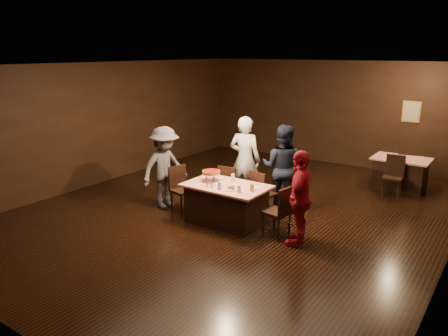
{
  "coord_description": "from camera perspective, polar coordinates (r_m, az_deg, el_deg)",
  "views": [
    {
      "loc": [
        4.68,
        -7.31,
        3.28
      ],
      "look_at": [
        -0.1,
        -0.41,
        1.0
      ],
      "focal_mm": 35.0,
      "sensor_mm": 36.0,
      "label": 1
    }
  ],
  "objects": [
    {
      "name": "chair_far_left",
      "position": [
        9.28,
        0.9,
        -2.41
      ],
      "size": [
        0.46,
        0.46,
        0.95
      ],
      "primitive_type": "cube",
      "rotation": [
        0.0,
        0.0,
        3.25
      ],
      "color": "black",
      "rests_on": "ground"
    },
    {
      "name": "condiments",
      "position": [
        8.25,
        -1.82,
        -2.17
      ],
      "size": [
        0.17,
        0.1,
        0.09
      ],
      "color": "silver",
      "rests_on": "main_table"
    },
    {
      "name": "napkin_center",
      "position": [
        8.23,
        2.05,
        -2.56
      ],
      "size": [
        0.19,
        0.19,
        0.01
      ],
      "primitive_type": "cube",
      "rotation": [
        0.0,
        0.0,
        0.21
      ],
      "color": "white",
      "rests_on": "main_table"
    },
    {
      "name": "glass_front_left",
      "position": [
        8.11,
        -0.58,
        -2.34
      ],
      "size": [
        0.08,
        0.08,
        0.14
      ],
      "primitive_type": "cylinder",
      "color": "silver",
      "rests_on": "main_table"
    },
    {
      "name": "chair_back_near",
      "position": [
        10.71,
        21.19,
        -1.06
      ],
      "size": [
        0.45,
        0.45,
        0.95
      ],
      "primitive_type": "cube",
      "rotation": [
        0.0,
        0.0,
        0.07
      ],
      "color": "black",
      "rests_on": "ground"
    },
    {
      "name": "plate_empty",
      "position": [
        8.23,
        4.09,
        -2.57
      ],
      "size": [
        0.25,
        0.25,
        0.01
      ],
      "primitive_type": "cylinder",
      "color": "white",
      "rests_on": "main_table"
    },
    {
      "name": "diner_red_shirt",
      "position": [
        7.56,
        9.89,
        -3.87
      ],
      "size": [
        0.65,
        1.06,
        1.68
      ],
      "primitive_type": "imported",
      "rotation": [
        0.0,
        0.0,
        -1.31
      ],
      "color": "#A61424",
      "rests_on": "ground"
    },
    {
      "name": "diner_white_jacket",
      "position": [
        9.56,
        2.74,
        1.11
      ],
      "size": [
        0.77,
        0.58,
        1.92
      ],
      "primitive_type": "imported",
      "rotation": [
        0.0,
        0.0,
        3.32
      ],
      "color": "silver",
      "rests_on": "ground"
    },
    {
      "name": "glass_front_right",
      "position": [
        7.93,
        1.99,
        -2.74
      ],
      "size": [
        0.08,
        0.08,
        0.14
      ],
      "primitive_type": "cylinder",
      "color": "silver",
      "rests_on": "main_table"
    },
    {
      "name": "glass_amber",
      "position": [
        8.02,
        3.67,
        -2.56
      ],
      "size": [
        0.08,
        0.08,
        0.14
      ],
      "primitive_type": "cylinder",
      "color": "#BF7F26",
      "rests_on": "main_table"
    },
    {
      "name": "pizza_stand",
      "position": [
        8.6,
        -1.68,
        -0.54
      ],
      "size": [
        0.38,
        0.38,
        0.22
      ],
      "color": "black",
      "rests_on": "main_table"
    },
    {
      "name": "chair_end_right",
      "position": [
        7.95,
        6.91,
        -5.59
      ],
      "size": [
        0.48,
        0.48,
        0.95
      ],
      "primitive_type": "cube",
      "rotation": [
        0.0,
        0.0,
        -1.72
      ],
      "color": "black",
      "rests_on": "ground"
    },
    {
      "name": "chair_far_right",
      "position": [
        8.89,
        5.2,
        -3.29
      ],
      "size": [
        0.51,
        0.51,
        0.95
      ],
      "primitive_type": "cube",
      "rotation": [
        0.0,
        0.0,
        2.89
      ],
      "color": "black",
      "rests_on": "ground"
    },
    {
      "name": "chair_end_left",
      "position": [
        9.12,
        -5.4,
        -2.81
      ],
      "size": [
        0.51,
        0.51,
        0.95
      ],
      "primitive_type": "cube",
      "rotation": [
        0.0,
        0.0,
        1.32
      ],
      "color": "black",
      "rests_on": "ground"
    },
    {
      "name": "main_table",
      "position": [
        8.51,
        0.32,
        -4.7
      ],
      "size": [
        1.6,
        1.0,
        0.77
      ],
      "primitive_type": "cube",
      "color": "red",
      "rests_on": "ground"
    },
    {
      "name": "diner_navy_hoodie",
      "position": [
        9.17,
        7.63,
        0.05
      ],
      "size": [
        1.0,
        0.85,
        1.82
      ],
      "primitive_type": "imported",
      "rotation": [
        0.0,
        0.0,
        3.35
      ],
      "color": "black",
      "rests_on": "ground"
    },
    {
      "name": "back_table",
      "position": [
        11.4,
        22.01,
        -0.67
      ],
      "size": [
        1.3,
        0.9,
        0.77
      ],
      "primitive_type": "cube",
      "color": "#AB0C0B",
      "rests_on": "ground"
    },
    {
      "name": "chair_back_far",
      "position": [
        11.95,
        22.72,
        0.39
      ],
      "size": [
        0.5,
        0.5,
        0.95
      ],
      "primitive_type": "cube",
      "rotation": [
        0.0,
        0.0,
        3.35
      ],
      "color": "black",
      "rests_on": "ground"
    },
    {
      "name": "plate_with_slice",
      "position": [
        8.11,
        1.07,
        -2.67
      ],
      "size": [
        0.25,
        0.25,
        0.06
      ],
      "color": "white",
      "rests_on": "main_table"
    },
    {
      "name": "napkin_left",
      "position": [
        8.43,
        -0.71,
        -2.12
      ],
      "size": [
        0.21,
        0.21,
        0.01
      ],
      "primitive_type": "cube",
      "rotation": [
        0.0,
        0.0,
        -0.35
      ],
      "color": "white",
      "rests_on": "main_table"
    },
    {
      "name": "glass_back",
      "position": [
        8.63,
        1.18,
        -1.24
      ],
      "size": [
        0.08,
        0.08,
        0.14
      ],
      "primitive_type": "cylinder",
      "color": "silver",
      "rests_on": "main_table"
    },
    {
      "name": "room",
      "position": [
        8.76,
        2.13,
        7.68
      ],
      "size": [
        10.0,
        10.04,
        3.02
      ],
      "color": "black",
      "rests_on": "ground"
    },
    {
      "name": "diner_grey_knit",
      "position": [
        9.32,
        -7.77,
        0.07
      ],
      "size": [
        0.84,
        1.23,
        1.74
      ],
      "primitive_type": "imported",
      "rotation": [
        0.0,
        0.0,
        1.39
      ],
      "color": "#515055",
      "rests_on": "ground"
    }
  ]
}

